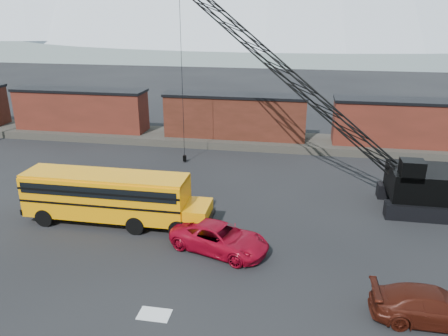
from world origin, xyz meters
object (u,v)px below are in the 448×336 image
object	(u,v)px
red_pickup	(220,238)
maroon_suv	(432,306)
school_bus	(112,196)
crawler_crane	(283,71)

from	to	relation	value
red_pickup	maroon_suv	xyz separation A→B (m)	(9.86, -4.08, -0.02)
red_pickup	school_bus	bearing A→B (deg)	92.15
school_bus	red_pickup	bearing A→B (deg)	-16.48
school_bus	maroon_suv	xyz separation A→B (m)	(16.94, -6.17, -1.06)
red_pickup	maroon_suv	size ratio (longest dim) A/B	1.07
school_bus	crawler_crane	xyz separation A→B (m)	(9.59, 8.62, 6.58)
maroon_suv	crawler_crane	bearing A→B (deg)	25.43
red_pickup	crawler_crane	world-z (taller)	crawler_crane
red_pickup	maroon_suv	bearing A→B (deg)	-93.84
school_bus	red_pickup	xyz separation A→B (m)	(7.07, -2.09, -1.04)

